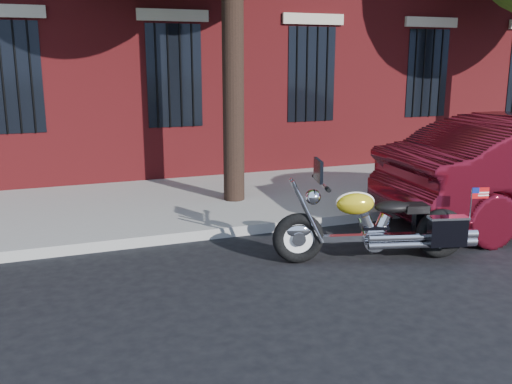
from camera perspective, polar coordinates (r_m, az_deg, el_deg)
name	(u,v)px	position (r m, az deg, el deg)	size (l,w,h in m)	color
ground	(270,266)	(7.19, 1.44, -7.43)	(120.00, 120.00, 0.00)	black
curb	(235,230)	(8.39, -2.12, -3.84)	(40.00, 0.16, 0.15)	gray
sidewalk	(201,201)	(10.13, -5.52, -0.92)	(40.00, 3.60, 0.15)	gray
motorcycle	(381,227)	(7.42, 12.39, -3.42)	(2.49, 1.18, 1.33)	black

